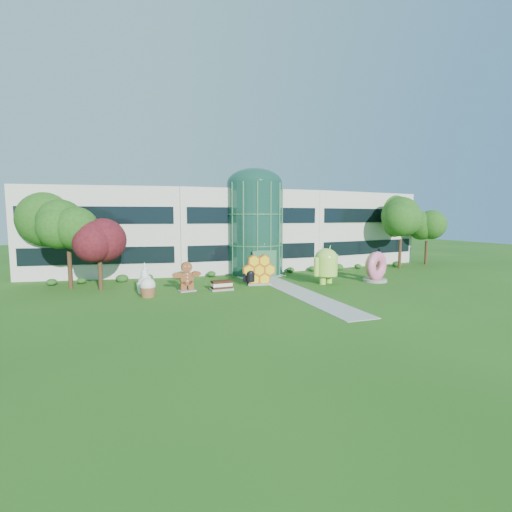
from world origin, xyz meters
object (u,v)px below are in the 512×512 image
object	(u,v)px
gingerbread	(187,276)
android_green	(326,263)
android_black	(250,276)
donut	(375,266)

from	to	relation	value
gingerbread	android_green	bearing A→B (deg)	-12.34
android_green	android_black	world-z (taller)	android_green
android_green	donut	distance (m)	5.10
android_black	gingerbread	distance (m)	6.00
android_green	donut	size ratio (longest dim) A/B	1.32
android_green	donut	xyz separation A→B (m)	(5.04, -0.61, -0.47)
android_green	android_black	bearing A→B (deg)	144.18
donut	android_black	bearing A→B (deg)	149.72
android_black	android_green	bearing A→B (deg)	-32.62
donut	gingerbread	xyz separation A→B (m)	(-17.88, 1.34, -0.22)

